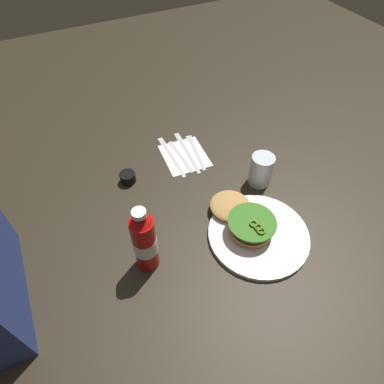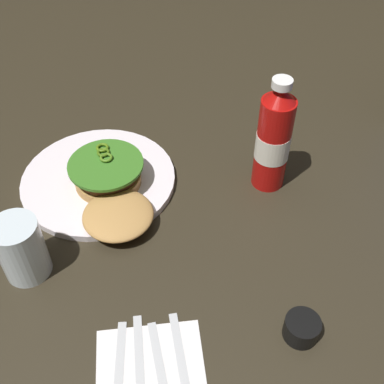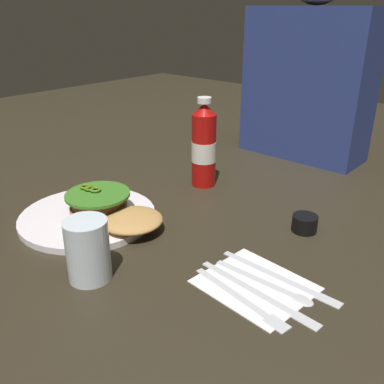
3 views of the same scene
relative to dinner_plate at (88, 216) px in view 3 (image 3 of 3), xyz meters
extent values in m
plane|color=#2B2519|center=(0.13, 0.08, -0.01)|extent=(3.00, 3.00, 0.00)
cylinder|color=white|center=(0.00, 0.00, 0.00)|extent=(0.28, 0.28, 0.01)
cylinder|color=#B78548|center=(0.02, 0.02, 0.02)|extent=(0.12, 0.12, 0.02)
cylinder|color=#512D19|center=(0.02, 0.02, 0.03)|extent=(0.11, 0.11, 0.02)
cylinder|color=red|center=(0.02, 0.02, 0.04)|extent=(0.10, 0.10, 0.01)
cylinder|color=#377121|center=(0.02, 0.02, 0.05)|extent=(0.13, 0.13, 0.01)
torus|color=#426714|center=(-0.01, 0.02, 0.06)|extent=(0.02, 0.02, 0.01)
torus|color=#4F7615|center=(-0.02, 0.02, 0.06)|extent=(0.02, 0.02, 0.01)
torus|color=#4D7A1D|center=(0.01, 0.02, 0.06)|extent=(0.02, 0.02, 0.01)
ellipsoid|color=#B78548|center=(0.11, 0.03, 0.02)|extent=(0.12, 0.12, 0.03)
cylinder|color=#B20E0C|center=(0.06, 0.30, 0.08)|extent=(0.06, 0.06, 0.18)
cone|color=#B20E0C|center=(0.06, 0.30, 0.18)|extent=(0.05, 0.05, 0.03)
cylinder|color=white|center=(0.06, 0.30, 0.20)|extent=(0.03, 0.03, 0.01)
cylinder|color=white|center=(0.06, 0.30, 0.08)|extent=(0.06, 0.06, 0.05)
cylinder|color=silver|center=(0.17, -0.12, 0.05)|extent=(0.07, 0.07, 0.10)
cylinder|color=black|center=(0.36, 0.26, 0.01)|extent=(0.05, 0.05, 0.03)
cube|color=white|center=(0.39, 0.04, -0.01)|extent=(0.18, 0.16, 0.00)
cube|color=silver|center=(0.39, 0.00, 0.00)|extent=(0.19, 0.04, 0.00)
cube|color=silver|center=(0.46, -0.01, 0.00)|extent=(0.04, 0.03, 0.00)
cube|color=silver|center=(0.39, 0.03, 0.00)|extent=(0.20, 0.03, 0.00)
cube|color=silver|center=(0.47, 0.02, 0.00)|extent=(0.08, 0.02, 0.00)
cube|color=silver|center=(0.39, 0.06, 0.00)|extent=(0.17, 0.02, 0.00)
ellipsoid|color=silver|center=(0.46, 0.06, 0.00)|extent=(0.04, 0.03, 0.00)
cube|color=silver|center=(0.39, 0.09, 0.00)|extent=(0.19, 0.02, 0.00)
cube|color=silver|center=(0.48, 0.08, 0.00)|extent=(0.08, 0.02, 0.00)
cube|color=navy|center=(0.13, 0.68, 0.20)|extent=(0.35, 0.15, 0.41)
camera|label=1|loc=(-0.38, 0.39, 0.76)|focal=30.55mm
camera|label=2|loc=(0.65, 0.04, 0.61)|focal=44.73mm
camera|label=3|loc=(0.68, -0.44, 0.40)|focal=39.22mm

